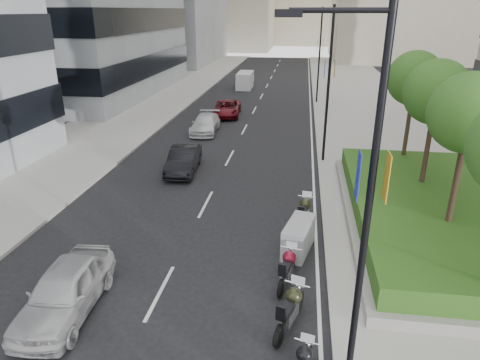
% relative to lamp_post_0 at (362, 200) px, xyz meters
% --- Properties ---
extents(sidewalk_right, '(10.00, 100.00, 0.15)m').
position_rel_lamp_post_0_xyz_m(sidewalk_right, '(4.86, 29.00, -4.99)').
color(sidewalk_right, '#9E9B93').
rests_on(sidewalk_right, ground).
extents(sidewalk_left, '(8.00, 100.00, 0.15)m').
position_rel_lamp_post_0_xyz_m(sidewalk_left, '(-16.14, 29.00, -4.99)').
color(sidewalk_left, '#9E9B93').
rests_on(sidewalk_left, ground).
extents(lane_edge, '(0.12, 100.00, 0.01)m').
position_rel_lamp_post_0_xyz_m(lane_edge, '(-0.44, 29.00, -5.06)').
color(lane_edge, silver).
rests_on(lane_edge, ground).
extents(lane_centre, '(0.12, 100.00, 0.01)m').
position_rel_lamp_post_0_xyz_m(lane_centre, '(-5.64, 29.00, -5.06)').
color(lane_centre, silver).
rests_on(lane_centre, ground).
extents(planter, '(10.00, 14.00, 0.40)m').
position_rel_lamp_post_0_xyz_m(planter, '(5.86, 9.00, -4.72)').
color(planter, gray).
rests_on(planter, sidewalk_right).
extents(hedge, '(9.40, 13.40, 0.80)m').
position_rel_lamp_post_0_xyz_m(hedge, '(5.86, 9.00, -4.12)').
color(hedge, '#245117').
rests_on(hedge, planter).
extents(tree_1, '(2.80, 2.80, 6.30)m').
position_rel_lamp_post_0_xyz_m(tree_1, '(4.36, 7.00, 0.36)').
color(tree_1, '#332319').
rests_on(tree_1, planter).
extents(tree_2, '(2.80, 2.80, 6.30)m').
position_rel_lamp_post_0_xyz_m(tree_2, '(4.36, 11.00, 0.36)').
color(tree_2, '#332319').
rests_on(tree_2, planter).
extents(tree_3, '(2.80, 2.80, 6.30)m').
position_rel_lamp_post_0_xyz_m(tree_3, '(4.36, 15.00, 0.36)').
color(tree_3, '#332319').
rests_on(tree_3, planter).
extents(lamp_post_0, '(2.34, 0.45, 9.00)m').
position_rel_lamp_post_0_xyz_m(lamp_post_0, '(0.00, 0.00, 0.00)').
color(lamp_post_0, black).
rests_on(lamp_post_0, ground).
extents(lamp_post_1, '(2.34, 0.45, 9.00)m').
position_rel_lamp_post_0_xyz_m(lamp_post_1, '(0.00, 17.00, 0.00)').
color(lamp_post_1, black).
rests_on(lamp_post_1, ground).
extents(lamp_post_2, '(2.34, 0.45, 9.00)m').
position_rel_lamp_post_0_xyz_m(lamp_post_2, '(0.00, 35.00, 0.00)').
color(lamp_post_2, black).
rests_on(lamp_post_2, ground).
extents(motorcycle_3, '(0.98, 2.25, 1.16)m').
position_rel_lamp_post_0_xyz_m(motorcycle_3, '(-1.33, 1.99, -4.45)').
color(motorcycle_3, black).
rests_on(motorcycle_3, ground).
extents(motorcycle_4, '(0.74, 2.16, 1.08)m').
position_rel_lamp_post_0_xyz_m(motorcycle_4, '(-1.51, 4.16, -4.49)').
color(motorcycle_4, black).
rests_on(motorcycle_4, ground).
extents(motorcycle_5, '(1.29, 2.20, 1.25)m').
position_rel_lamp_post_0_xyz_m(motorcycle_5, '(-1.17, 6.24, -4.44)').
color(motorcycle_5, black).
rests_on(motorcycle_5, ground).
extents(motorcycle_6, '(0.77, 2.31, 1.16)m').
position_rel_lamp_post_0_xyz_m(motorcycle_6, '(-0.97, 8.46, -4.45)').
color(motorcycle_6, black).
rests_on(motorcycle_6, ground).
extents(car_a, '(2.04, 4.57, 1.52)m').
position_rel_lamp_post_0_xyz_m(car_a, '(-8.16, 1.69, -4.30)').
color(car_a, '#AEAEB0').
rests_on(car_a, ground).
extents(car_b, '(1.81, 4.38, 1.41)m').
position_rel_lamp_post_0_xyz_m(car_b, '(-7.85, 14.20, -4.36)').
color(car_b, black).
rests_on(car_b, ground).
extents(car_c, '(2.06, 4.66, 1.33)m').
position_rel_lamp_post_0_xyz_m(car_c, '(-8.47, 22.73, -4.40)').
color(car_c, silver).
rests_on(car_c, ground).
extents(car_d, '(2.56, 4.98, 1.34)m').
position_rel_lamp_post_0_xyz_m(car_d, '(-7.79, 28.34, -4.39)').
color(car_d, '#5B0A13').
rests_on(car_d, ground).
extents(delivery_van, '(1.76, 4.45, 1.86)m').
position_rel_lamp_post_0_xyz_m(delivery_van, '(-8.10, 42.68, -4.20)').
color(delivery_van, white).
rests_on(delivery_van, ground).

